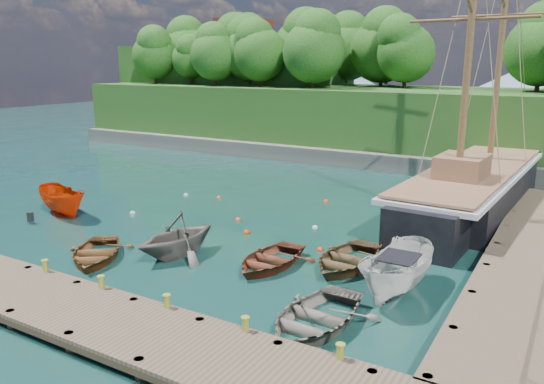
{
  "coord_description": "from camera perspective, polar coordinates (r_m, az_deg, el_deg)",
  "views": [
    {
      "loc": [
        12.83,
        -16.85,
        8.25
      ],
      "look_at": [
        -0.1,
        5.09,
        2.0
      ],
      "focal_mm": 35.0,
      "sensor_mm": 36.0,
      "label": 1
    }
  ],
  "objects": [
    {
      "name": "mooring_buoy_6",
      "position": [
        34.12,
        -9.24,
        -0.39
      ],
      "size": [
        0.31,
        0.31,
        0.31
      ],
      "primitive_type": "sphere",
      "color": "silver",
      "rests_on": "ground"
    },
    {
      "name": "dock_east",
      "position": [
        25.13,
        26.01,
        -5.78
      ],
      "size": [
        3.2,
        24.0,
        1.1
      ],
      "color": "brown",
      "rests_on": "ground"
    },
    {
      "name": "rowboat_3",
      "position": [
        17.54,
        4.55,
        -14.3
      ],
      "size": [
        3.56,
        4.81,
        0.96
      ],
      "primitive_type": "imported",
      "rotation": [
        0.0,
        0.0,
        -0.05
      ],
      "color": "#6A6357",
      "rests_on": "ground"
    },
    {
      "name": "dock_near",
      "position": [
        16.89,
        -14.4,
        -14.23
      ],
      "size": [
        20.0,
        3.2,
        1.1
      ],
      "color": "brown",
      "rests_on": "ground"
    },
    {
      "name": "mooring_buoy_2",
      "position": [
        26.36,
        -2.72,
        -4.47
      ],
      "size": [
        0.34,
        0.34,
        0.34
      ],
      "primitive_type": "sphere",
      "color": "red",
      "rests_on": "ground"
    },
    {
      "name": "cabin_boat_white",
      "position": [
        20.3,
        13.26,
        -10.58
      ],
      "size": [
        2.22,
        5.06,
        1.9
      ],
      "primitive_type": "imported",
      "rotation": [
        0.0,
        0.0,
        -0.07
      ],
      "color": "silver",
      "rests_on": "ground"
    },
    {
      "name": "mooring_buoy_5",
      "position": [
        32.31,
        5.82,
        -1.08
      ],
      "size": [
        0.3,
        0.3,
        0.3
      ],
      "primitive_type": "sphere",
      "color": "red",
      "rests_on": "ground"
    },
    {
      "name": "rowboat_4",
      "position": [
        22.44,
        8.01,
        -7.92
      ],
      "size": [
        3.41,
        4.63,
        0.93
      ],
      "primitive_type": "imported",
      "rotation": [
        0.0,
        0.0,
        -0.05
      ],
      "color": "#503B23",
      "rests_on": "ground"
    },
    {
      "name": "ground",
      "position": [
        22.73,
        -6.36,
        -7.58
      ],
      "size": [
        160.0,
        160.0,
        0.0
      ],
      "primitive_type": "plane",
      "color": "#10352F",
      "rests_on": "ground"
    },
    {
      "name": "mooring_buoy_3",
      "position": [
        27.21,
        4.64,
        -3.91
      ],
      "size": [
        0.28,
        0.28,
        0.28
      ],
      "primitive_type": "sphere",
      "color": "white",
      "rests_on": "ground"
    },
    {
      "name": "rowboat_1",
      "position": [
        23.78,
        -10.13,
        -6.73
      ],
      "size": [
        4.11,
        4.54,
        2.09
      ],
      "primitive_type": "imported",
      "rotation": [
        0.0,
        0.0,
        -0.19
      ],
      "color": "#665F56",
      "rests_on": "ground"
    },
    {
      "name": "mooring_buoy_4",
      "position": [
        33.19,
        -5.74,
        -0.68
      ],
      "size": [
        0.29,
        0.29,
        0.29
      ],
      "primitive_type": "sphere",
      "color": "#EA591B",
      "rests_on": "ground"
    },
    {
      "name": "bollard_1",
      "position": [
        19.93,
        -17.72,
        -11.36
      ],
      "size": [
        0.26,
        0.26,
        0.45
      ],
      "primitive_type": "cylinder",
      "color": "olive",
      "rests_on": "ground"
    },
    {
      "name": "bollard_0",
      "position": [
        22.12,
        -23.01,
        -9.27
      ],
      "size": [
        0.26,
        0.26,
        0.45
      ],
      "primitive_type": "cylinder",
      "color": "olive",
      "rests_on": "ground"
    },
    {
      "name": "rowboat_0",
      "position": [
        24.2,
        -18.41,
        -6.88
      ],
      "size": [
        4.67,
        4.94,
        0.83
      ],
      "primitive_type": "imported",
      "rotation": [
        0.0,
        0.0,
        0.62
      ],
      "color": "brown",
      "rests_on": "ground"
    },
    {
      "name": "schooner",
      "position": [
        32.41,
        20.8,
        0.02
      ],
      "size": [
        5.68,
        25.93,
        18.7
      ],
      "rotation": [
        0.0,
        0.0,
        -0.06
      ],
      "color": "black",
      "rests_on": "ground"
    },
    {
      "name": "motorboat_orange",
      "position": [
        31.75,
        -21.47,
        -2.25
      ],
      "size": [
        4.85,
        3.04,
        1.76
      ],
      "primitive_type": "imported",
      "rotation": [
        0.0,
        0.0,
        1.25
      ],
      "color": "red",
      "rests_on": "ground"
    },
    {
      "name": "bollard_2",
      "position": [
        17.98,
        -11.1,
        -13.8
      ],
      "size": [
        0.26,
        0.26,
        0.45
      ],
      "primitive_type": "cylinder",
      "color": "olive",
      "rests_on": "ground"
    },
    {
      "name": "mooring_buoy_0",
      "position": [
        30.67,
        -14.76,
        -2.28
      ],
      "size": [
        0.31,
        0.31,
        0.31
      ],
      "primitive_type": "sphere",
      "color": "silver",
      "rests_on": "ground"
    },
    {
      "name": "bollard_4",
      "position": [
        15.15,
        7.26,
        -19.33
      ],
      "size": [
        0.26,
        0.26,
        0.45
      ],
      "primitive_type": "cylinder",
      "color": "olive",
      "rests_on": "ground"
    },
    {
      "name": "mooring_buoy_7",
      "position": [
        24.09,
        5.17,
        -6.3
      ],
      "size": [
        0.3,
        0.3,
        0.3
      ],
      "primitive_type": "sphere",
      "color": "red",
      "rests_on": "ground"
    },
    {
      "name": "headland",
      "position": [
        54.7,
        2.49,
        10.93
      ],
      "size": [
        51.0,
        19.31,
        12.9
      ],
      "color": "#474744",
      "rests_on": "ground"
    },
    {
      "name": "bollard_3",
      "position": [
        16.35,
        -2.84,
        -16.52
      ],
      "size": [
        0.26,
        0.26,
        0.45
      ],
      "primitive_type": "cylinder",
      "color": "olive",
      "rests_on": "ground"
    },
    {
      "name": "rowboat_2",
      "position": [
        22.25,
        -0.27,
        -7.97
      ],
      "size": [
        3.01,
        4.16,
        0.85
      ],
      "primitive_type": "imported",
      "rotation": [
        0.0,
        0.0,
        -0.02
      ],
      "color": "brown",
      "rests_on": "ground"
    },
    {
      "name": "distant_ridge",
      "position": [
        87.36,
        25.28,
        9.93
      ],
      "size": [
        117.0,
        40.0,
        10.0
      ],
      "color": "#728CA5",
      "rests_on": "ground"
    },
    {
      "name": "mooring_buoy_1",
      "position": [
        28.44,
        -3.67,
        -3.1
      ],
      "size": [
        0.32,
        0.32,
        0.32
      ],
      "primitive_type": "sphere",
      "color": "#DD4B1F",
      "rests_on": "ground"
    }
  ]
}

